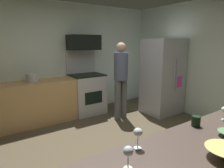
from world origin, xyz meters
The scene contains 12 objects.
ground_plane centered at (0.00, 0.00, -0.01)m, with size 5.20×4.80×0.02m, color brown.
wall_back centered at (0.00, 2.34, 1.30)m, with size 5.20×0.12×2.60m, color silver.
wall_right centered at (2.54, 0.00, 1.30)m, with size 0.12×4.80×2.60m, color silver.
lower_cabinet_run centered at (-0.90, 1.98, 0.45)m, with size 2.40×0.60×0.90m, color tan.
oven_range centered at (0.50, 1.97, 0.52)m, with size 0.76×0.65×1.52m.
microwave centered at (0.50, 2.06, 1.69)m, with size 0.74×0.38×0.35m, color black.
refrigerator centered at (2.03, 0.97, 0.89)m, with size 0.86×0.74×1.77m.
person_cook centered at (0.94, 1.18, 0.95)m, with size 0.31×0.30×1.69m.
wine_glass_near centered at (-0.92, -1.36, 1.02)m, with size 0.07×0.07×0.16m.
wine_glass_mid centered at (-0.70, -1.21, 1.03)m, with size 0.07×0.07×0.17m.
mug_coffee centered at (0.04, -1.21, 0.95)m, with size 0.08×0.08×0.10m, color black.
stock_pot centered at (-0.73, 1.98, 0.99)m, with size 0.23×0.23×0.18m, color #B4B8B8.
Camera 1 is at (-1.65, -2.25, 1.70)m, focal length 32.15 mm.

